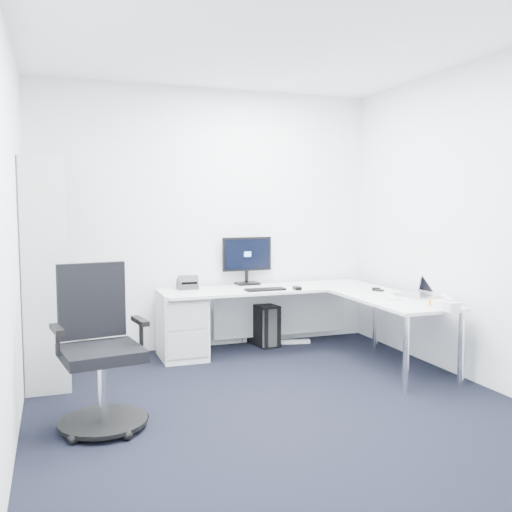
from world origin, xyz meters
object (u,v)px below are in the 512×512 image
object	(u,v)px
monitor	(247,260)
laptop	(417,283)
bookshelf	(45,271)
l_desk	(282,325)
task_chair	(101,348)

from	to	relation	value
monitor	laptop	xyz separation A→B (m)	(1.22, -1.29, -0.13)
monitor	laptop	bearing A→B (deg)	-48.15
bookshelf	monitor	size ratio (longest dim) A/B	3.46
l_desk	task_chair	bearing A→B (deg)	-145.51
task_chair	bookshelf	bearing A→B (deg)	96.30
bookshelf	task_chair	size ratio (longest dim) A/B	1.70
laptop	monitor	bearing A→B (deg)	124.15
l_desk	monitor	bearing A→B (deg)	104.86
monitor	laptop	distance (m)	1.78
task_chair	laptop	bearing A→B (deg)	1.85
task_chair	laptop	distance (m)	2.94
task_chair	monitor	world-z (taller)	monitor
laptop	bookshelf	bearing A→B (deg)	157.87
bookshelf	monitor	xyz separation A→B (m)	(2.01, 0.55, -0.03)
task_chair	monitor	size ratio (longest dim) A/B	2.03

